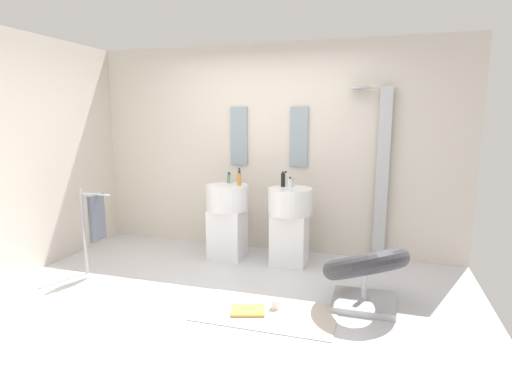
{
  "coord_description": "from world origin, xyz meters",
  "views": [
    {
      "loc": [
        1.33,
        -3.36,
        1.7
      ],
      "look_at": [
        0.15,
        0.55,
        0.95
      ],
      "focal_mm": 28.4,
      "sensor_mm": 36.0,
      "label": 1
    }
  ],
  "objects_px": {
    "soap_bottle_green": "(229,178)",
    "soap_bottle_black": "(283,180)",
    "soap_bottle_amber": "(239,179)",
    "pedestal_sink_left": "(227,217)",
    "coffee_mug": "(276,304)",
    "soap_bottle_clear": "(290,185)",
    "magazine_ochre": "(248,311)",
    "soap_bottle_white": "(286,179)",
    "lounge_chair": "(365,269)",
    "towel_rack": "(95,219)",
    "soap_bottle_blue": "(239,176)",
    "pedestal_sink_right": "(290,222)",
    "shower_column": "(381,172)"
  },
  "relations": [
    {
      "from": "pedestal_sink_left",
      "to": "pedestal_sink_right",
      "type": "relative_size",
      "value": 1.0
    },
    {
      "from": "coffee_mug",
      "to": "soap_bottle_clear",
      "type": "distance_m",
      "value": 1.37
    },
    {
      "from": "coffee_mug",
      "to": "soap_bottle_white",
      "type": "xyz_separation_m",
      "value": [
        -0.22,
        1.32,
        0.93
      ]
    },
    {
      "from": "magazine_ochre",
      "to": "soap_bottle_amber",
      "type": "height_order",
      "value": "soap_bottle_amber"
    },
    {
      "from": "magazine_ochre",
      "to": "soap_bottle_white",
      "type": "height_order",
      "value": "soap_bottle_white"
    },
    {
      "from": "soap_bottle_clear",
      "to": "soap_bottle_amber",
      "type": "bearing_deg",
      "value": 166.64
    },
    {
      "from": "pedestal_sink_left",
      "to": "magazine_ochre",
      "type": "height_order",
      "value": "pedestal_sink_left"
    },
    {
      "from": "shower_column",
      "to": "lounge_chair",
      "type": "height_order",
      "value": "shower_column"
    },
    {
      "from": "lounge_chair",
      "to": "towel_rack",
      "type": "height_order",
      "value": "towel_rack"
    },
    {
      "from": "shower_column",
      "to": "lounge_chair",
      "type": "xyz_separation_m",
      "value": [
        -0.1,
        -1.27,
        -0.73
      ]
    },
    {
      "from": "lounge_chair",
      "to": "coffee_mug",
      "type": "bearing_deg",
      "value": -157.54
    },
    {
      "from": "magazine_ochre",
      "to": "soap_bottle_amber",
      "type": "relative_size",
      "value": 1.64
    },
    {
      "from": "soap_bottle_amber",
      "to": "towel_rack",
      "type": "bearing_deg",
      "value": -144.81
    },
    {
      "from": "lounge_chair",
      "to": "soap_bottle_amber",
      "type": "distance_m",
      "value": 1.83
    },
    {
      "from": "coffee_mug",
      "to": "soap_bottle_green",
      "type": "xyz_separation_m",
      "value": [
        -0.94,
        1.35,
        0.91
      ]
    },
    {
      "from": "soap_bottle_green",
      "to": "soap_bottle_black",
      "type": "height_order",
      "value": "soap_bottle_black"
    },
    {
      "from": "shower_column",
      "to": "soap_bottle_black",
      "type": "height_order",
      "value": "shower_column"
    },
    {
      "from": "soap_bottle_clear",
      "to": "soap_bottle_blue",
      "type": "bearing_deg",
      "value": 154.37
    },
    {
      "from": "soap_bottle_black",
      "to": "magazine_ochre",
      "type": "bearing_deg",
      "value": -89.21
    },
    {
      "from": "soap_bottle_amber",
      "to": "shower_column",
      "type": "bearing_deg",
      "value": 14.74
    },
    {
      "from": "pedestal_sink_left",
      "to": "shower_column",
      "type": "distance_m",
      "value": 1.9
    },
    {
      "from": "soap_bottle_green",
      "to": "soap_bottle_clear",
      "type": "xyz_separation_m",
      "value": [
        0.84,
        -0.34,
        0.01
      ]
    },
    {
      "from": "towel_rack",
      "to": "soap_bottle_white",
      "type": "relative_size",
      "value": 5.39
    },
    {
      "from": "pedestal_sink_right",
      "to": "soap_bottle_green",
      "type": "distance_m",
      "value": 0.94
    },
    {
      "from": "soap_bottle_blue",
      "to": "coffee_mug",
      "type": "bearing_deg",
      "value": -59.12
    },
    {
      "from": "soap_bottle_amber",
      "to": "soap_bottle_black",
      "type": "bearing_deg",
      "value": 11.78
    },
    {
      "from": "towel_rack",
      "to": "soap_bottle_amber",
      "type": "relative_size",
      "value": 5.33
    },
    {
      "from": "towel_rack",
      "to": "soap_bottle_green",
      "type": "height_order",
      "value": "soap_bottle_green"
    },
    {
      "from": "pedestal_sink_right",
      "to": "soap_bottle_white",
      "type": "distance_m",
      "value": 0.51
    },
    {
      "from": "soap_bottle_black",
      "to": "soap_bottle_blue",
      "type": "relative_size",
      "value": 0.93
    },
    {
      "from": "pedestal_sink_left",
      "to": "soap_bottle_white",
      "type": "relative_size",
      "value": 5.69
    },
    {
      "from": "soap_bottle_amber",
      "to": "pedestal_sink_left",
      "type": "bearing_deg",
      "value": 172.99
    },
    {
      "from": "soap_bottle_amber",
      "to": "soap_bottle_green",
      "type": "bearing_deg",
      "value": 136.63
    },
    {
      "from": "soap_bottle_white",
      "to": "magazine_ochre",
      "type": "bearing_deg",
      "value": -89.97
    },
    {
      "from": "pedestal_sink_right",
      "to": "magazine_ochre",
      "type": "xyz_separation_m",
      "value": [
        -0.09,
        -1.32,
        -0.48
      ]
    },
    {
      "from": "pedestal_sink_right",
      "to": "pedestal_sink_left",
      "type": "bearing_deg",
      "value": 180.0
    },
    {
      "from": "shower_column",
      "to": "soap_bottle_white",
      "type": "height_order",
      "value": "shower_column"
    },
    {
      "from": "soap_bottle_black",
      "to": "soap_bottle_blue",
      "type": "height_order",
      "value": "soap_bottle_blue"
    },
    {
      "from": "soap_bottle_amber",
      "to": "soap_bottle_clear",
      "type": "height_order",
      "value": "soap_bottle_amber"
    },
    {
      "from": "soap_bottle_white",
      "to": "towel_rack",
      "type": "bearing_deg",
      "value": -149.3
    },
    {
      "from": "pedestal_sink_left",
      "to": "towel_rack",
      "type": "xyz_separation_m",
      "value": [
        -1.15,
        -0.95,
        0.12
      ]
    },
    {
      "from": "shower_column",
      "to": "magazine_ochre",
      "type": "relative_size",
      "value": 7.01
    },
    {
      "from": "towel_rack",
      "to": "soap_bottle_amber",
      "type": "height_order",
      "value": "soap_bottle_amber"
    },
    {
      "from": "pedestal_sink_left",
      "to": "soap_bottle_green",
      "type": "bearing_deg",
      "value": 100.91
    },
    {
      "from": "soap_bottle_white",
      "to": "soap_bottle_black",
      "type": "height_order",
      "value": "soap_bottle_black"
    },
    {
      "from": "pedestal_sink_right",
      "to": "soap_bottle_black",
      "type": "bearing_deg",
      "value": 141.9
    },
    {
      "from": "magazine_ochre",
      "to": "soap_bottle_clear",
      "type": "relative_size",
      "value": 1.85
    },
    {
      "from": "lounge_chair",
      "to": "magazine_ochre",
      "type": "xyz_separation_m",
      "value": [
        -0.97,
        -0.45,
        -0.33
      ]
    },
    {
      "from": "pedestal_sink_right",
      "to": "coffee_mug",
      "type": "height_order",
      "value": "pedestal_sink_right"
    },
    {
      "from": "lounge_chair",
      "to": "soap_bottle_black",
      "type": "height_order",
      "value": "soap_bottle_black"
    }
  ]
}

